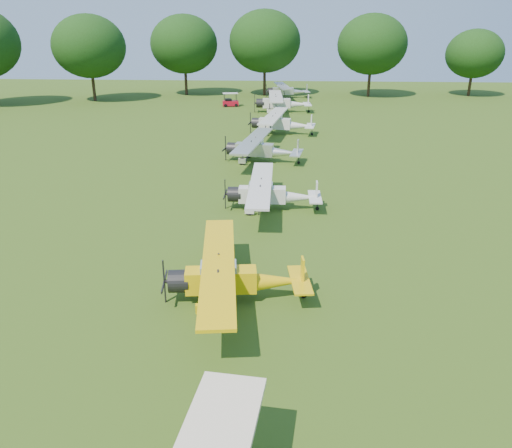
{
  "coord_description": "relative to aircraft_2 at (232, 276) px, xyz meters",
  "views": [
    {
      "loc": [
        2.07,
        -25.36,
        10.21
      ],
      "look_at": [
        0.57,
        -3.13,
        1.4
      ],
      "focal_mm": 35.0,
      "sensor_mm": 36.0,
      "label": 1
    }
  ],
  "objects": [
    {
      "name": "ground",
      "position": [
        0.05,
        7.96,
        -1.07
      ],
      "size": [
        160.0,
        160.0,
        0.0
      ],
      "primitive_type": "plane",
      "color": "#294A12",
      "rests_on": "ground"
    },
    {
      "name": "golf_cart",
      "position": [
        -6.17,
        52.26,
        -0.47
      ],
      "size": [
        2.33,
        1.7,
        1.8
      ],
      "rotation": [
        0.0,
        0.0,
        0.21
      ],
      "color": "#AB0C21",
      "rests_on": "ground"
    },
    {
      "name": "aircraft_4",
      "position": [
        -0.19,
        22.07,
        0.1
      ],
      "size": [
        6.41,
        10.17,
        2.0
      ],
      "rotation": [
        0.0,
        0.0,
        -0.14
      ],
      "color": "silver",
      "rests_on": "ground"
    },
    {
      "name": "aircraft_6",
      "position": [
        0.9,
        47.59,
        0.27
      ],
      "size": [
        7.33,
        11.67,
        2.3
      ],
      "rotation": [
        0.0,
        0.0,
        0.05
      ],
      "color": "silver",
      "rests_on": "ground"
    },
    {
      "name": "aircraft_2",
      "position": [
        0.0,
        0.0,
        0.0
      ],
      "size": [
        5.88,
        9.33,
        1.83
      ],
      "rotation": [
        0.0,
        0.0,
        0.12
      ],
      "color": "#DEB609",
      "rests_on": "ground"
    },
    {
      "name": "aircraft_5",
      "position": [
        1.11,
        33.55,
        0.16
      ],
      "size": [
        6.75,
        10.72,
        2.1
      ],
      "rotation": [
        0.0,
        0.0,
        -0.13
      ],
      "color": "silver",
      "rests_on": "ground"
    },
    {
      "name": "aircraft_7",
      "position": [
        1.44,
        61.54,
        0.16
      ],
      "size": [
        6.77,
        10.73,
        2.11
      ],
      "rotation": [
        0.0,
        0.0,
        0.15
      ],
      "color": "silver",
      "rests_on": "ground"
    },
    {
      "name": "aircraft_3",
      "position": [
        1.02,
        10.82,
        -0.0
      ],
      "size": [
        5.81,
        9.24,
        1.83
      ],
      "rotation": [
        0.0,
        0.0,
        0.02
      ],
      "color": "silver",
      "rests_on": "ground"
    },
    {
      "name": "tree_belt",
      "position": [
        3.62,
        8.12,
        6.96
      ],
      "size": [
        137.36,
        130.27,
        14.52
      ],
      "color": "black",
      "rests_on": "ground"
    }
  ]
}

